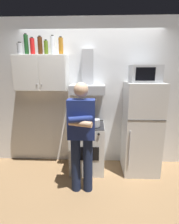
{
  "coord_description": "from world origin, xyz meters",
  "views": [
    {
      "loc": [
        0.11,
        -2.65,
        1.79
      ],
      "look_at": [
        0.0,
        0.0,
        1.15
      ],
      "focal_mm": 27.48,
      "sensor_mm": 36.0,
      "label": 1
    }
  ],
  "objects": [
    {
      "name": "ground_plane",
      "position": [
        0.0,
        0.0,
        0.0
      ],
      "size": [
        7.0,
        7.0,
        0.0
      ],
      "primitive_type": "plane",
      "color": "olive"
    },
    {
      "name": "range_hood",
      "position": [
        -0.05,
        0.38,
        1.6
      ],
      "size": [
        0.6,
        0.44,
        0.75
      ],
      "color": "#B7BABF"
    },
    {
      "name": "bottle_soda_red",
      "position": [
        -0.97,
        0.35,
        2.18
      ],
      "size": [
        0.08,
        0.08,
        0.28
      ],
      "color": "red",
      "rests_on": "upper_cabinet"
    },
    {
      "name": "upper_cabinet",
      "position": [
        -0.85,
        0.37,
        1.75
      ],
      "size": [
        0.9,
        0.37,
        0.6
      ],
      "color": "white"
    },
    {
      "name": "bottle_vodka_clear",
      "position": [
        -0.64,
        0.41,
        2.2
      ],
      "size": [
        0.07,
        0.07,
        0.32
      ],
      "color": "silver",
      "rests_on": "upper_cabinet"
    },
    {
      "name": "bottle_liquor_amber",
      "position": [
        -0.49,
        0.34,
        2.19
      ],
      "size": [
        0.08,
        0.08,
        0.28
      ],
      "color": "#B7721E",
      "rests_on": "upper_cabinet"
    },
    {
      "name": "person_standing",
      "position": [
        -0.1,
        -0.36,
        0.9
      ],
      "size": [
        0.38,
        0.33,
        1.64
      ],
      "color": "#192342",
      "rests_on": "ground_plane"
    },
    {
      "name": "bottle_wine_green",
      "position": [
        -1.08,
        0.37,
        2.21
      ],
      "size": [
        0.07,
        0.07,
        0.34
      ],
      "color": "#19471E",
      "rests_on": "upper_cabinet"
    },
    {
      "name": "stove_oven",
      "position": [
        -0.05,
        0.25,
        0.43
      ],
      "size": [
        0.6,
        0.62,
        0.87
      ],
      "color": "white",
      "rests_on": "ground_plane"
    },
    {
      "name": "bottle_olive_oil",
      "position": [
        -0.76,
        0.41,
        2.17
      ],
      "size": [
        0.07,
        0.07,
        0.25
      ],
      "color": "#4C6B19",
      "rests_on": "upper_cabinet"
    },
    {
      "name": "refrigerator",
      "position": [
        0.9,
        0.25,
        0.8
      ],
      "size": [
        0.6,
        0.62,
        1.6
      ],
      "color": "silver",
      "rests_on": "ground_plane"
    },
    {
      "name": "cooking_pot",
      "position": [
        0.08,
        0.13,
        0.93
      ],
      "size": [
        0.29,
        0.19,
        0.12
      ],
      "color": "#B7BABF",
      "rests_on": "stove_oven"
    },
    {
      "name": "bottle_canister_steel",
      "position": [
        -1.19,
        0.35,
        2.15
      ],
      "size": [
        0.1,
        0.1,
        0.21
      ],
      "color": "#B2B5BA",
      "rests_on": "upper_cabinet"
    },
    {
      "name": "back_wall_tiled",
      "position": [
        0.0,
        0.6,
        1.35
      ],
      "size": [
        4.8,
        0.1,
        2.7
      ],
      "primitive_type": "cube",
      "color": "white",
      "rests_on": "ground_plane"
    },
    {
      "name": "microwave",
      "position": [
        0.9,
        0.27,
        1.74
      ],
      "size": [
        0.48,
        0.37,
        0.28
      ],
      "color": "#B7BABF",
      "rests_on": "refrigerator"
    },
    {
      "name": "bottle_rum_dark",
      "position": [
        -0.86,
        0.42,
        2.2
      ],
      "size": [
        0.08,
        0.08,
        0.31
      ],
      "color": "#47230F",
      "rests_on": "upper_cabinet"
    }
  ]
}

